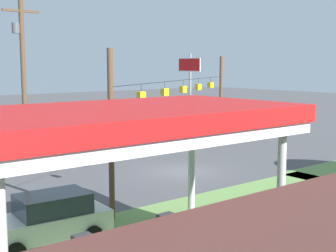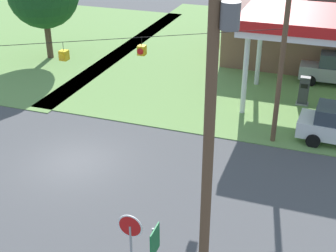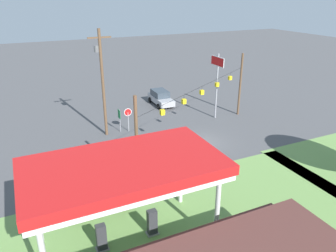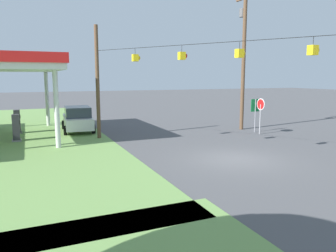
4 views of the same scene
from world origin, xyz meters
name	(u,v)px [view 3 (image 3 of 4)]	position (x,y,z in m)	size (l,w,h in m)	color
ground_plane	(200,143)	(0.00, 0.00, 0.00)	(160.00, 160.00, 0.00)	#4C4C4F
gas_station_canopy	(124,170)	(10.60, 9.92, 4.76)	(10.47, 5.82, 5.26)	silver
fuel_pump_near	(152,223)	(9.08, 9.92, 0.81)	(0.71, 0.56, 1.69)	gray
fuel_pump_far	(101,238)	(12.12, 9.92, 0.81)	(0.71, 0.56, 1.69)	gray
car_at_pumps_front	(97,195)	(11.39, 5.89, 0.95)	(4.66, 2.30, 1.85)	white
car_on_crossroad	(161,97)	(-1.33, -12.24, 0.94)	(2.20, 4.85, 1.83)	#9E9EA3
stop_sign_roadside	(128,115)	(5.26, -5.63, 1.81)	(0.80, 0.08, 2.50)	#99999E
stop_sign_overhead	(217,73)	(-5.00, -5.18, 5.25)	(0.22, 2.46, 7.33)	gray
route_sign	(119,116)	(6.12, -5.84, 1.71)	(0.10, 0.70, 2.40)	gray
utility_pole_main	(102,79)	(7.62, -5.76, 5.82)	(2.20, 0.44, 10.43)	brown
signal_span_gantry	(201,103)	(0.00, -0.02, 4.01)	(16.50, 10.24, 7.18)	brown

